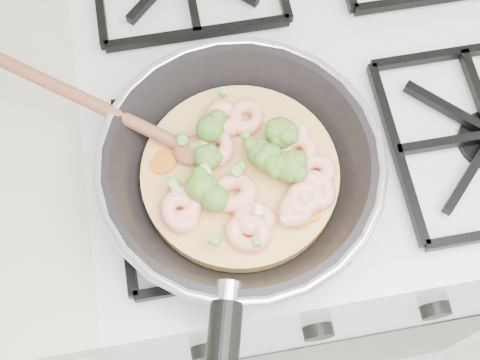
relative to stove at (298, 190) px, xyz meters
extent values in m
cube|color=silver|center=(0.00, 0.00, -0.01)|extent=(0.60, 0.60, 0.90)
cube|color=black|center=(0.00, -0.30, -0.01)|extent=(0.48, 0.00, 0.40)
cube|color=black|center=(0.00, 0.00, 0.45)|extent=(0.56, 0.56, 0.02)
torus|color=silver|center=(-0.14, -0.16, 0.52)|extent=(0.29, 0.29, 0.01)
cylinder|color=#E2B462|center=(-0.14, -0.16, 0.48)|extent=(0.20, 0.20, 0.02)
ellipsoid|color=brown|center=(-0.18, -0.13, 0.50)|extent=(0.06, 0.05, 0.01)
cylinder|color=brown|center=(-0.30, -0.05, 0.53)|extent=(0.24, 0.16, 0.07)
torus|color=#FFB196|center=(-0.08, -0.20, 0.50)|extent=(0.06, 0.06, 0.02)
torus|color=#FFB196|center=(-0.09, -0.21, 0.50)|extent=(0.06, 0.06, 0.02)
torus|color=#FFB196|center=(-0.13, -0.21, 0.50)|extent=(0.05, 0.05, 0.02)
torus|color=#FFB196|center=(-0.14, -0.23, 0.50)|extent=(0.06, 0.07, 0.03)
torus|color=#FFB196|center=(-0.14, -0.10, 0.50)|extent=(0.06, 0.06, 0.03)
torus|color=#FFB196|center=(-0.06, -0.18, 0.50)|extent=(0.06, 0.06, 0.02)
torus|color=#FFB196|center=(-0.16, -0.13, 0.50)|extent=(0.05, 0.05, 0.02)
torus|color=#FFB196|center=(-0.07, -0.15, 0.50)|extent=(0.04, 0.05, 0.02)
torus|color=#FFB196|center=(-0.20, -0.19, 0.50)|extent=(0.06, 0.06, 0.02)
torus|color=#FFB196|center=(-0.20, -0.20, 0.50)|extent=(0.06, 0.06, 0.02)
torus|color=#FFB196|center=(-0.12, -0.10, 0.50)|extent=(0.05, 0.05, 0.02)
torus|color=#FFB196|center=(-0.15, -0.18, 0.50)|extent=(0.05, 0.05, 0.03)
torus|color=#FFB196|center=(-0.07, -0.20, 0.50)|extent=(0.06, 0.06, 0.02)
ellipsoid|color=#5A8A2D|center=(-0.18, -0.18, 0.51)|extent=(0.04, 0.04, 0.03)
ellipsoid|color=#5A8A2D|center=(-0.09, -0.14, 0.51)|extent=(0.03, 0.03, 0.03)
ellipsoid|color=#5A8A2D|center=(-0.09, -0.17, 0.51)|extent=(0.04, 0.04, 0.03)
ellipsoid|color=#5A8A2D|center=(-0.10, -0.17, 0.51)|extent=(0.03, 0.03, 0.03)
ellipsoid|color=#5A8A2D|center=(-0.11, -0.15, 0.51)|extent=(0.04, 0.04, 0.03)
ellipsoid|color=#5A8A2D|center=(-0.11, -0.16, 0.51)|extent=(0.04, 0.04, 0.03)
ellipsoid|color=#5A8A2D|center=(-0.16, -0.12, 0.51)|extent=(0.04, 0.04, 0.03)
ellipsoid|color=#5A8A2D|center=(-0.17, -0.15, 0.51)|extent=(0.04, 0.04, 0.03)
ellipsoid|color=#5A8A2D|center=(-0.17, -0.19, 0.51)|extent=(0.04, 0.04, 0.03)
ellipsoid|color=#5A8A2D|center=(-0.09, -0.13, 0.51)|extent=(0.04, 0.04, 0.03)
cylinder|color=orange|center=(-0.15, -0.21, 0.49)|extent=(0.03, 0.03, 0.01)
cylinder|color=orange|center=(-0.09, -0.22, 0.49)|extent=(0.03, 0.03, 0.01)
cylinder|color=orange|center=(-0.21, -0.13, 0.49)|extent=(0.04, 0.04, 0.00)
cylinder|color=orange|center=(-0.13, -0.21, 0.49)|extent=(0.03, 0.03, 0.01)
cylinder|color=orange|center=(-0.07, -0.21, 0.49)|extent=(0.03, 0.03, 0.01)
cylinder|color=orange|center=(-0.06, -0.20, 0.49)|extent=(0.03, 0.03, 0.01)
cylinder|color=orange|center=(-0.08, -0.14, 0.49)|extent=(0.03, 0.03, 0.01)
cylinder|color=orange|center=(-0.08, -0.17, 0.49)|extent=(0.03, 0.03, 0.01)
cylinder|color=orange|center=(-0.13, -0.23, 0.49)|extent=(0.04, 0.04, 0.00)
cylinder|color=orange|center=(-0.20, -0.17, 0.49)|extent=(0.03, 0.03, 0.01)
cylinder|color=#C0DD9C|center=(-0.15, -0.12, 0.51)|extent=(0.01, 0.01, 0.01)
cylinder|color=#5FB146|center=(-0.17, -0.13, 0.51)|extent=(0.01, 0.01, 0.01)
cylinder|color=#5FB146|center=(-0.14, -0.17, 0.51)|extent=(0.01, 0.01, 0.01)
cylinder|color=#C0DD9C|center=(-0.07, -0.17, 0.51)|extent=(0.01, 0.01, 0.01)
cylinder|color=#5FB146|center=(-0.19, -0.12, 0.51)|extent=(0.01, 0.01, 0.01)
cylinder|color=#5FB146|center=(-0.17, -0.17, 0.51)|extent=(0.01, 0.01, 0.01)
cylinder|color=#C0DD9C|center=(-0.13, -0.21, 0.51)|extent=(0.01, 0.01, 0.01)
cylinder|color=#5FB146|center=(-0.13, -0.16, 0.51)|extent=(0.01, 0.01, 0.01)
cylinder|color=#C0DD9C|center=(-0.10, -0.22, 0.51)|extent=(0.01, 0.01, 0.01)
cylinder|color=#5FB146|center=(-0.15, -0.12, 0.51)|extent=(0.01, 0.01, 0.01)
cylinder|color=#5FB146|center=(-0.13, -0.13, 0.52)|extent=(0.01, 0.01, 0.01)
cylinder|color=#5FB146|center=(-0.17, -0.23, 0.52)|extent=(0.01, 0.01, 0.01)
cylinder|color=#5FB146|center=(-0.13, -0.24, 0.51)|extent=(0.01, 0.01, 0.01)
cylinder|color=#5FB146|center=(-0.14, -0.08, 0.51)|extent=(0.01, 0.01, 0.01)
cylinder|color=#C0DD9C|center=(-0.13, -0.21, 0.51)|extent=(0.01, 0.01, 0.01)
cylinder|color=#C0DD9C|center=(-0.08, -0.21, 0.51)|extent=(0.01, 0.01, 0.01)
cylinder|color=#C0DD9C|center=(-0.17, -0.16, 0.52)|extent=(0.01, 0.01, 0.01)
cylinder|color=#C0DD9C|center=(-0.20, -0.17, 0.51)|extent=(0.01, 0.01, 0.01)
cylinder|color=#5FB146|center=(-0.09, -0.12, 0.51)|extent=(0.01, 0.01, 0.01)
cylinder|color=#C0DD9C|center=(-0.07, -0.13, 0.51)|extent=(0.01, 0.01, 0.01)
cylinder|color=#5FB146|center=(-0.20, -0.17, 0.51)|extent=(0.01, 0.01, 0.01)
camera|label=1|loc=(-0.18, -0.42, 1.10)|focal=49.22mm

